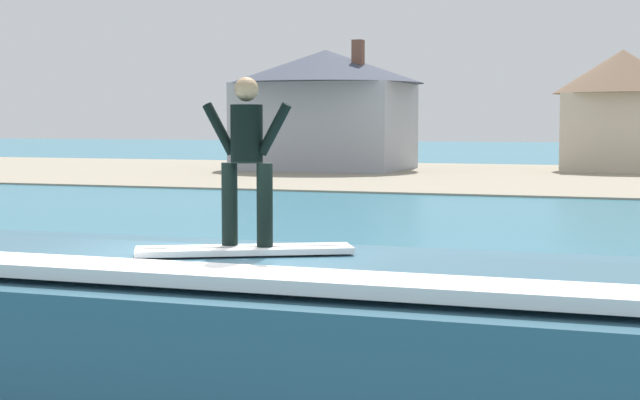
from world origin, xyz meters
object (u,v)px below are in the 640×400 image
at_px(wave_crest, 220,330).
at_px(house_small_cottage, 622,104).
at_px(surfboard, 244,250).
at_px(surfer, 247,152).
at_px(car_near_shore, 345,156).
at_px(house_with_chimney, 326,102).

distance_m(wave_crest, house_small_cottage, 49.67).
relative_size(surfboard, house_small_cottage, 0.27).
relative_size(surfer, house_small_cottage, 0.22).
height_order(surfer, house_small_cottage, house_small_cottage).
relative_size(car_near_shore, house_with_chimney, 0.37).
height_order(car_near_shore, house_with_chimney, house_with_chimney).
bearing_deg(surfboard, car_near_shore, 106.70).
relative_size(surfer, car_near_shore, 0.40).
height_order(surfboard, car_near_shore, car_near_shore).
bearing_deg(house_with_chimney, car_near_shore, -43.15).
bearing_deg(wave_crest, house_small_cottage, 87.99).
bearing_deg(car_near_shore, wave_crest, -73.67).
xyz_separation_m(surfboard, house_small_cottage, (1.36, 49.77, 2.24)).
bearing_deg(surfer, surfboard, -88.93).
distance_m(surfer, house_small_cottage, 49.73).
relative_size(wave_crest, surfer, 6.18).
height_order(wave_crest, surfboard, surfboard).
relative_size(surfboard, car_near_shore, 0.51).
distance_m(car_near_shore, house_small_cottage, 15.91).
height_order(surfboard, house_with_chimney, house_with_chimney).
bearing_deg(wave_crest, car_near_shore, 106.33).
bearing_deg(surfboard, surfer, 91.07).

